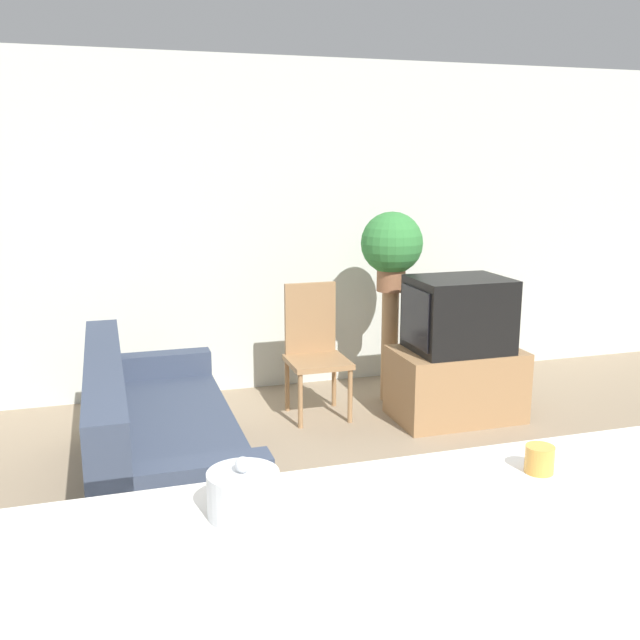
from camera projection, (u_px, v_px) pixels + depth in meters
The scene contains 10 objects.
wall_back at pixel (231, 229), 5.77m from camera, with size 9.00×0.06×2.70m.
couch at pixel (156, 446), 4.10m from camera, with size 0.82×2.06×0.83m.
tv_stand at pixel (456, 384), 5.32m from camera, with size 0.93×0.58×0.53m.
television at pixel (458, 314), 5.20m from camera, with size 0.70×0.55×0.54m.
wooden_chair at pixel (314, 346), 5.37m from camera, with size 0.44×0.44×0.99m.
plant_stand at pixel (390, 346), 5.69m from camera, with size 0.13×0.13×0.89m.
potted_plant at pixel (392, 246), 5.51m from camera, with size 0.48×0.48×0.62m.
foreground_counter at pixel (474, 633), 2.16m from camera, with size 2.93×0.44×1.00m.
decorative_bowl at pixel (243, 493), 1.84m from camera, with size 0.19×0.19×0.16m.
candle_jar at pixel (539, 459), 2.09m from camera, with size 0.09×0.09×0.08m.
Camera 1 is at (-1.00, -2.32, 1.90)m, focal length 40.00 mm.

